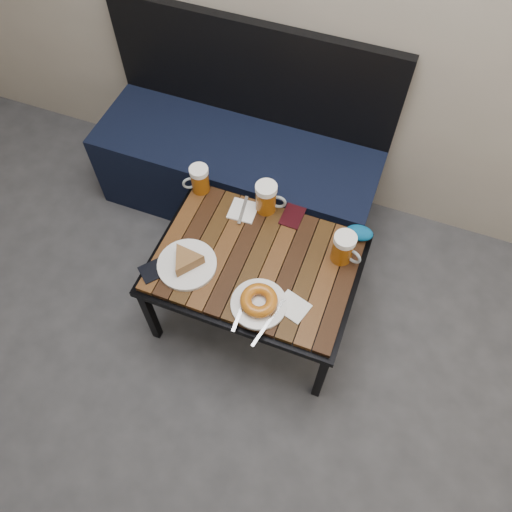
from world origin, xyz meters
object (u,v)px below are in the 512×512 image
(bench, at_px, (239,166))
(passport_navy, at_px, (156,269))
(plate_pie, at_px, (187,262))
(plate_bagel, at_px, (259,302))
(beer_mug_right, at_px, (344,248))
(beer_mug_left, at_px, (199,179))
(knit_pouch, at_px, (359,233))
(cafe_table, at_px, (256,265))
(beer_mug_centre, at_px, (267,198))
(passport_burgundy, at_px, (292,216))

(bench, distance_m, passport_navy, 0.83)
(plate_pie, bearing_deg, plate_bagel, -10.83)
(beer_mug_right, bearing_deg, bench, 162.63)
(beer_mug_left, distance_m, passport_navy, 0.45)
(plate_bagel, bearing_deg, knit_pouch, 58.26)
(cafe_table, xyz_separation_m, beer_mug_centre, (-0.05, 0.26, 0.12))
(beer_mug_right, height_order, knit_pouch, beer_mug_right)
(beer_mug_left, relative_size, passport_navy, 1.08)
(beer_mug_right, distance_m, passport_navy, 0.76)
(beer_mug_centre, relative_size, passport_burgundy, 1.23)
(bench, xyz_separation_m, beer_mug_left, (-0.03, -0.36, 0.27))
(beer_mug_left, relative_size, plate_pie, 0.55)
(beer_mug_right, xyz_separation_m, passport_burgundy, (-0.25, 0.13, -0.07))
(bench, bearing_deg, beer_mug_centre, -51.88)
(plate_bagel, xyz_separation_m, passport_navy, (-0.44, 0.00, -0.02))
(passport_navy, height_order, knit_pouch, knit_pouch)
(plate_pie, distance_m, knit_pouch, 0.72)
(beer_mug_left, xyz_separation_m, beer_mug_right, (0.68, -0.13, 0.01))
(beer_mug_left, bearing_deg, bench, -130.80)
(cafe_table, distance_m, beer_mug_centre, 0.29)
(plate_bagel, distance_m, passport_navy, 0.44)
(beer_mug_centre, height_order, knit_pouch, beer_mug_centre)
(beer_mug_right, distance_m, plate_pie, 0.63)
(passport_navy, distance_m, passport_burgundy, 0.62)
(beer_mug_right, xyz_separation_m, knit_pouch, (0.04, 0.13, -0.05))
(bench, xyz_separation_m, passport_burgundy, (0.40, -0.35, 0.20))
(plate_pie, bearing_deg, beer_mug_right, 24.15)
(beer_mug_left, bearing_deg, passport_navy, 55.07)
(cafe_table, bearing_deg, bench, 118.09)
(beer_mug_right, bearing_deg, plate_bagel, -107.50)
(bench, distance_m, passport_burgundy, 0.57)
(beer_mug_right, relative_size, knit_pouch, 1.25)
(cafe_table, height_order, beer_mug_right, beer_mug_right)
(bench, height_order, plate_bagel, bench)
(knit_pouch, bearing_deg, passport_navy, -148.11)
(beer_mug_left, xyz_separation_m, knit_pouch, (0.72, 0.00, -0.04))
(beer_mug_left, distance_m, beer_mug_right, 0.70)
(bench, xyz_separation_m, passport_navy, (-0.03, -0.80, 0.20))
(beer_mug_centre, distance_m, knit_pouch, 0.41)
(beer_mug_centre, xyz_separation_m, passport_burgundy, (0.12, -0.00, -0.07))
(cafe_table, bearing_deg, passport_burgundy, 75.10)
(beer_mug_centre, xyz_separation_m, passport_navy, (-0.31, -0.45, -0.07))
(bench, distance_m, cafe_table, 0.71)
(passport_navy, relative_size, passport_burgundy, 1.01)
(passport_navy, bearing_deg, cafe_table, 66.89)
(bench, relative_size, passport_navy, 11.41)
(cafe_table, height_order, passport_burgundy, passport_burgundy)
(beer_mug_right, relative_size, passport_burgundy, 1.20)
(beer_mug_left, distance_m, beer_mug_centre, 0.31)
(plate_pie, bearing_deg, beer_mug_centre, 62.61)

